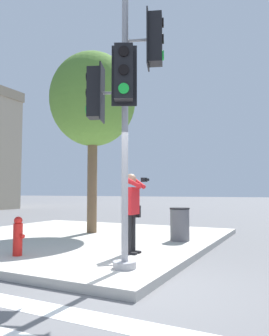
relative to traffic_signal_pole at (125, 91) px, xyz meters
name	(u,v)px	position (x,y,z in m)	size (l,w,h in m)	color
ground_plane	(121,288)	(-0.45, -0.18, -3.21)	(160.00, 160.00, 0.00)	#5B5B5E
sidewalk_corner	(73,239)	(3.05, 3.32, -3.13)	(8.00, 8.00, 0.15)	#BCB7AD
traffic_signal_pole	(125,91)	(0.00, 0.00, 0.00)	(1.03, 1.36, 5.08)	#939399
person_photographer	(132,205)	(1.38, 0.55, -2.04)	(0.58, 0.54, 1.69)	black
street_tree	(93,100)	(3.95, 3.28, 1.24)	(2.80, 2.80, 5.88)	brown
fire_hydrant	(18,236)	(0.13, 2.55, -2.67)	(0.19, 0.25, 0.80)	red
trash_bin	(180,224)	(3.56, 0.21, -2.62)	(0.54, 0.54, 0.88)	#5B5B60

